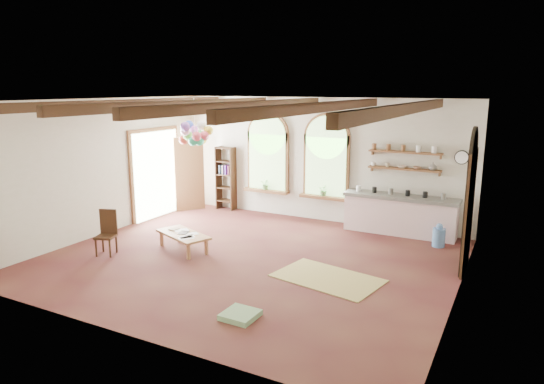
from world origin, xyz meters
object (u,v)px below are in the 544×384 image
Objects in this scene: kitchen_counter at (400,214)px; side_chair at (107,242)px; balloon_cluster at (195,134)px; coffee_table at (183,235)px.

side_chair is (-5.11, -4.33, -0.20)m from kitchen_counter.
kitchen_counter is at bearing 19.57° from balloon_cluster.
coffee_table is at bearing -63.15° from balloon_cluster.
side_chair is (-1.26, -0.96, -0.06)m from coffee_table.
balloon_cluster reaches higher than side_chair.
side_chair reaches higher than kitchen_counter.
kitchen_counter is 6.70m from side_chair.
coffee_table is 1.27× the size of balloon_cluster.
kitchen_counter is 1.84× the size of coffee_table.
kitchen_counter is 5.12m from coffee_table.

